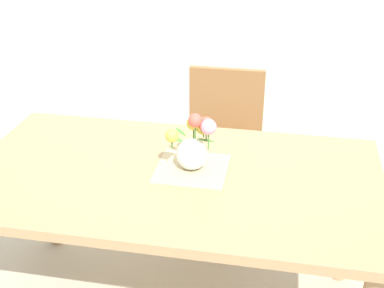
# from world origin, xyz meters

# --- Properties ---
(dining_table) EXTENTS (1.70, 0.94, 0.75)m
(dining_table) POSITION_xyz_m (0.00, 0.00, 0.66)
(dining_table) COLOR tan
(dining_table) RESTS_ON ground_plane
(chair_far) EXTENTS (0.42, 0.42, 0.90)m
(chair_far) POSITION_xyz_m (0.10, 0.81, 0.52)
(chair_far) COLOR olive
(chair_far) RESTS_ON ground_plane
(placemat) EXTENTS (0.29, 0.29, 0.01)m
(placemat) POSITION_xyz_m (0.07, 0.04, 0.76)
(placemat) COLOR #CCB789
(placemat) RESTS_ON dining_table
(flower_vase) EXTENTS (0.21, 0.18, 0.24)m
(flower_vase) POSITION_xyz_m (0.08, 0.06, 0.87)
(flower_vase) COLOR silver
(flower_vase) RESTS_ON placemat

